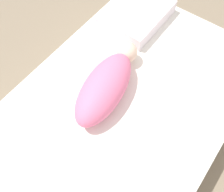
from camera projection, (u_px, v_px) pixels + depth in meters
ground_plane at (118, 125)px, 1.50m from camera, size 12.00×12.00×0.00m
bed_mattress at (119, 116)px, 1.39m from camera, size 1.58×0.99×0.24m
swaddled_baby at (107, 84)px, 1.26m from camera, size 0.54×0.27×0.16m
pillow at (136, 14)px, 1.55m from camera, size 0.40×0.31×0.09m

